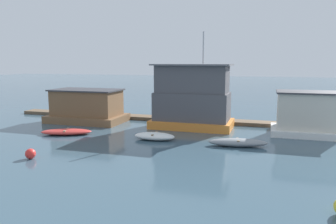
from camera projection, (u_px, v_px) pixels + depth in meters
name	position (u px, v px, depth m)	size (l,w,h in m)	color
ground_plane	(171.00, 127.00, 27.87)	(200.00, 200.00, 0.00)	#385160
dock_walkway	(180.00, 119.00, 30.50)	(33.80, 1.59, 0.30)	brown
houseboat_brown	(87.00, 107.00, 29.89)	(6.82, 4.07, 2.99)	brown
houseboat_orange	(192.00, 98.00, 27.13)	(6.68, 3.76, 7.86)	orange
houseboat_white	(308.00, 115.00, 24.54)	(5.15, 3.57, 3.28)	white
dinghy_red	(66.00, 132.00, 24.79)	(4.03, 2.61, 0.42)	red
dinghy_white	(155.00, 136.00, 23.13)	(2.97, 1.55, 0.51)	white
dinghy_grey	(238.00, 142.00, 21.30)	(3.92, 1.69, 0.52)	gray
mooring_post_near_right	(220.00, 116.00, 28.29)	(0.24, 0.24, 1.67)	brown
mooring_post_centre	(89.00, 110.00, 32.02)	(0.29, 0.29, 1.62)	brown
buoy_red	(30.00, 154.00, 18.58)	(0.59, 0.59, 0.59)	red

